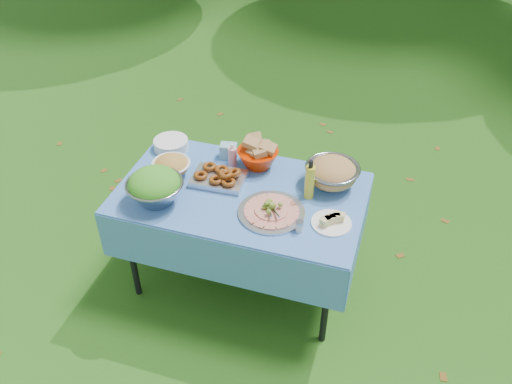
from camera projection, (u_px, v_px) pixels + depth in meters
The scene contains 14 objects.
ground at pixel (243, 279), 3.70m from camera, with size 80.00×80.00×0.00m, color #19380A.
picnic_table at pixel (242, 238), 3.46m from camera, with size 1.46×0.86×0.76m, color #82B6FA.
salad_bowl at pixel (155, 187), 3.09m from camera, with size 0.33×0.33×0.22m, color #919299, non-canonical shape.
pasta_bowl_white at pixel (171, 166), 3.32m from camera, with size 0.23×0.23×0.13m, color white, non-canonical shape.
plate_stack at pixel (171, 144), 3.57m from camera, with size 0.23×0.23×0.07m, color white.
wipes_box at pixel (229, 151), 3.48m from camera, with size 0.11×0.08×0.10m, color #84BECD.
sanitizer_bottle at pixel (232, 155), 3.39m from camera, with size 0.05×0.05×0.16m, color pink.
bread_bowl at pixel (258, 154), 3.38m from camera, with size 0.26×0.26×0.17m, color red, non-canonical shape.
pasta_bowl_steel at pixel (332, 172), 3.23m from camera, with size 0.33×0.33×0.17m, color #919299, non-canonical shape.
fried_tray at pixel (219, 176), 3.28m from camera, with size 0.32×0.23×0.08m, color silver.
charcuterie_platter at pixel (272, 207), 3.05m from camera, with size 0.38×0.38×0.09m, color #BABDC1.
oil_bottle at pixel (310, 179), 3.11m from camera, with size 0.06×0.06×0.26m, color gold.
cheese_plate at pixel (332, 220), 2.98m from camera, with size 0.23×0.23×0.06m, color white.
shaker at pixel (299, 226), 2.93m from camera, with size 0.04×0.04×0.07m, color silver.
Camera 1 is at (0.85, -2.38, 2.77)m, focal length 38.00 mm.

